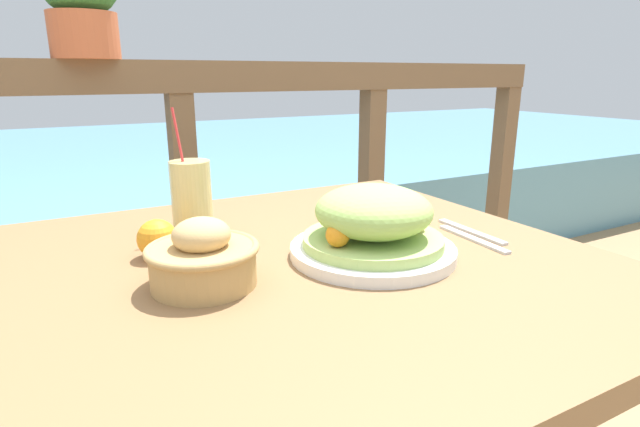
# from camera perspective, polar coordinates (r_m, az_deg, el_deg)

# --- Properties ---
(patio_table) EXTENTS (1.03, 0.97, 0.77)m
(patio_table) POSITION_cam_1_polar(r_m,az_deg,el_deg) (0.91, -2.65, -11.19)
(patio_table) COLOR olive
(patio_table) RESTS_ON ground_plane
(railing_fence) EXTENTS (2.80, 0.08, 1.11)m
(railing_fence) POSITION_cam_1_polar(r_m,az_deg,el_deg) (1.57, -15.16, 3.53)
(railing_fence) COLOR brown
(railing_fence) RESTS_ON ground_plane
(sea_backdrop) EXTENTS (12.00, 4.00, 0.53)m
(sea_backdrop) POSITION_cam_1_polar(r_m,az_deg,el_deg) (4.10, -23.15, 3.01)
(sea_backdrop) COLOR #568EA8
(sea_backdrop) RESTS_ON ground_plane
(salad_plate) EXTENTS (0.29, 0.29, 0.13)m
(salad_plate) POSITION_cam_1_polar(r_m,az_deg,el_deg) (0.87, 6.10, -1.48)
(salad_plate) COLOR white
(salad_plate) RESTS_ON patio_table
(drink_glass) EXTENTS (0.08, 0.08, 0.25)m
(drink_glass) POSITION_cam_1_polar(r_m,az_deg,el_deg) (0.99, -14.44, 1.55)
(drink_glass) COLOR #DBCC7F
(drink_glass) RESTS_ON patio_table
(bread_basket) EXTENTS (0.17, 0.17, 0.11)m
(bread_basket) POSITION_cam_1_polar(r_m,az_deg,el_deg) (0.77, -13.23, -4.97)
(bread_basket) COLOR tan
(bread_basket) RESTS_ON patio_table
(fork) EXTENTS (0.03, 0.18, 0.00)m
(fork) POSITION_cam_1_polar(r_m,az_deg,el_deg) (1.01, 17.07, -2.77)
(fork) COLOR silver
(fork) RESTS_ON patio_table
(knife) EXTENTS (0.02, 0.18, 0.00)m
(knife) POSITION_cam_1_polar(r_m,az_deg,el_deg) (1.06, 16.88, -1.96)
(knife) COLOR silver
(knife) RESTS_ON patio_table
(orange_near_basket) EXTENTS (0.07, 0.07, 0.07)m
(orange_near_basket) POSITION_cam_1_polar(r_m,az_deg,el_deg) (0.91, -18.11, -2.75)
(orange_near_basket) COLOR orange
(orange_near_basket) RESTS_ON patio_table
(orange_near_glass) EXTENTS (0.06, 0.06, 0.06)m
(orange_near_glass) POSITION_cam_1_polar(r_m,az_deg,el_deg) (1.12, 8.12, 1.13)
(orange_near_glass) COLOR orange
(orange_near_glass) RESTS_ON patio_table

